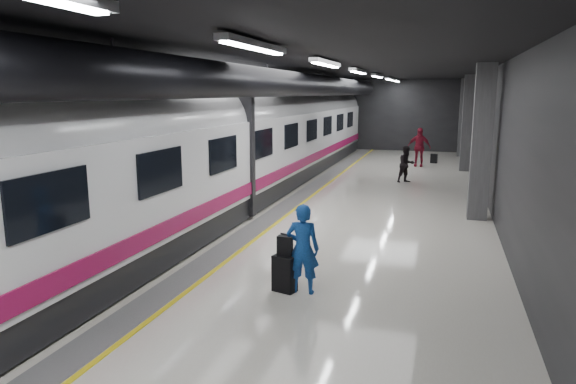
% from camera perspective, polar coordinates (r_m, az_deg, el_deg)
% --- Properties ---
extents(ground, '(40.00, 40.00, 0.00)m').
position_cam_1_polar(ground, '(14.70, 2.59, -3.49)').
color(ground, silver).
rests_on(ground, ground).
extents(platform_hall, '(10.02, 40.02, 4.51)m').
position_cam_1_polar(platform_hall, '(15.23, 2.55, 10.47)').
color(platform_hall, black).
rests_on(platform_hall, ground).
extents(train, '(3.05, 38.00, 4.05)m').
position_cam_1_polar(train, '(15.44, -9.14, 4.89)').
color(train, black).
rests_on(train, ground).
extents(traveler_main, '(0.64, 0.45, 1.69)m').
position_cam_1_polar(traveler_main, '(9.49, 1.64, -6.32)').
color(traveler_main, '#1851B5').
rests_on(traveler_main, ground).
extents(suitcase_main, '(0.48, 0.37, 0.69)m').
position_cam_1_polar(suitcase_main, '(9.70, -0.38, -9.04)').
color(suitcase_main, black).
rests_on(suitcase_main, ground).
extents(shoulder_bag, '(0.28, 0.16, 0.37)m').
position_cam_1_polar(shoulder_bag, '(9.56, -0.35, -5.99)').
color(shoulder_bag, black).
rests_on(shoulder_bag, suitcase_main).
extents(traveler_far_a, '(0.94, 0.91, 1.53)m').
position_cam_1_polar(traveler_far_a, '(21.79, 13.01, 3.02)').
color(traveler_far_a, black).
rests_on(traveler_far_a, ground).
extents(traveler_far_b, '(1.16, 0.53, 1.95)m').
position_cam_1_polar(traveler_far_b, '(26.79, 14.35, 4.85)').
color(traveler_far_b, maroon).
rests_on(traveler_far_b, ground).
extents(suitcase_far, '(0.37, 0.28, 0.49)m').
position_cam_1_polar(suitcase_far, '(28.33, 15.91, 3.60)').
color(suitcase_far, black).
rests_on(suitcase_far, ground).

